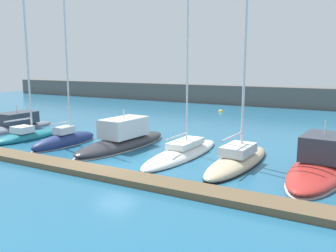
{
  "coord_description": "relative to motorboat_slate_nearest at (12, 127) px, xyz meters",
  "views": [
    {
      "loc": [
        13.48,
        -17.1,
        6.3
      ],
      "look_at": [
        0.23,
        6.41,
        1.62
      ],
      "focal_mm": 37.91,
      "sensor_mm": 36.0,
      "label": 1
    }
  ],
  "objects": [
    {
      "name": "dock_pier",
      "position": [
        16.32,
        -6.82,
        -0.19
      ],
      "size": [
        39.89,
        1.62,
        0.35
      ],
      "primitive_type": "cube",
      "color": "brown",
      "rests_on": "ground_plane"
    },
    {
      "name": "breakwater_seawall",
      "position": [
        16.32,
        32.9,
        1.14
      ],
      "size": [
        108.0,
        2.99,
        3.02
      ],
      "primitive_type": "cube",
      "color": "#5B5651",
      "rests_on": "ground_plane"
    },
    {
      "name": "sailboat_white_fifth",
      "position": [
        18.82,
        -0.42,
        -0.14
      ],
      "size": [
        2.58,
        9.91,
        16.3
      ],
      "rotation": [
        0.0,
        0.0,
        1.55
      ],
      "color": "white",
      "rests_on": "ground_plane"
    },
    {
      "name": "mooring_buoy_yellow",
      "position": [
        12.75,
        22.79,
        -0.37
      ],
      "size": [
        0.65,
        0.65,
        0.65
      ],
      "primitive_type": "sphere",
      "color": "yellow",
      "rests_on": "ground_plane"
    },
    {
      "name": "sailboat_navy_third",
      "position": [
        9.12,
        -2.03,
        0.02
      ],
      "size": [
        1.94,
        6.44,
        12.76
      ],
      "rotation": [
        0.0,
        0.0,
        1.55
      ],
      "color": "navy",
      "rests_on": "ground_plane"
    },
    {
      "name": "motorboat_red_seventh",
      "position": [
        27.73,
        0.15,
        0.21
      ],
      "size": [
        3.67,
        10.5,
        3.27
      ],
      "rotation": [
        0.0,
        0.0,
        1.5
      ],
      "color": "#B72D28",
      "rests_on": "ground_plane"
    },
    {
      "name": "sailboat_teal_second",
      "position": [
        4.55,
        -2.07,
        0.05
      ],
      "size": [
        2.3,
        6.5,
        13.49
      ],
      "rotation": [
        0.0,
        0.0,
        1.55
      ],
      "color": "#19707F",
      "rests_on": "ground_plane"
    },
    {
      "name": "motorboat_slate_nearest",
      "position": [
        0.0,
        0.0,
        0.0
      ],
      "size": [
        2.69,
        10.25,
        2.75
      ],
      "rotation": [
        0.0,
        0.0,
        1.57
      ],
      "color": "slate",
      "rests_on": "ground_plane"
    },
    {
      "name": "sailboat_sand_sixth",
      "position": [
        22.97,
        -0.81,
        -0.01
      ],
      "size": [
        2.63,
        9.07,
        13.64
      ],
      "rotation": [
        0.0,
        0.0,
        1.52
      ],
      "color": "beige",
      "rests_on": "ground_plane"
    },
    {
      "name": "motorboat_charcoal_fourth",
      "position": [
        13.58,
        -0.27,
        0.27
      ],
      "size": [
        3.45,
        10.06,
        3.13
      ],
      "rotation": [
        0.0,
        0.0,
        1.51
      ],
      "color": "#2D2D33",
      "rests_on": "ground_plane"
    },
    {
      "name": "ground_plane",
      "position": [
        16.32,
        -4.91,
        -0.37
      ],
      "size": [
        120.0,
        120.0,
        0.0
      ],
      "primitive_type": "plane",
      "color": "#236084"
    }
  ]
}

